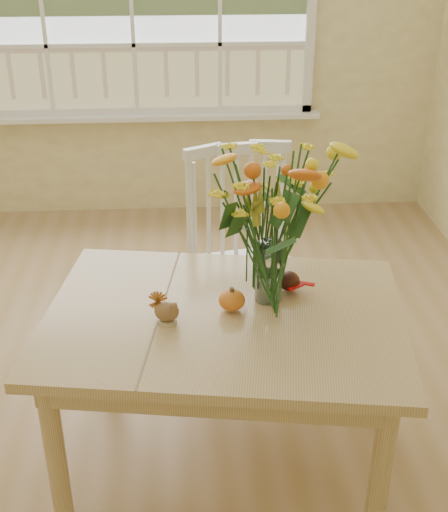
{
  "coord_description": "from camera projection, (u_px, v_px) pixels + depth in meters",
  "views": [
    {
      "loc": [
        0.29,
        -2.29,
        1.98
      ],
      "look_at": [
        0.42,
        -0.23,
        0.9
      ],
      "focal_mm": 48.0,
      "sensor_mm": 36.0,
      "label": 1
    }
  ],
  "objects": [
    {
      "name": "dark_gourd",
      "position": [
        289.0,
        282.0,
        2.54
      ],
      "size": [
        0.12,
        0.08,
        0.07
      ],
      "color": "#38160F",
      "rests_on": "dining_table"
    },
    {
      "name": "wall_back",
      "position": [
        132.0,
        11.0,
        4.29
      ],
      "size": [
        4.0,
        0.02,
        2.7
      ],
      "primitive_type": "cube",
      "color": "#D1BF86",
      "rests_on": "floor"
    },
    {
      "name": "flower_vase",
      "position": [
        271.0,
        215.0,
        2.35
      ],
      "size": [
        0.47,
        0.47,
        0.56
      ],
      "color": "white",
      "rests_on": "dining_table"
    },
    {
      "name": "windsor_chair",
      "position": [
        242.0,
        252.0,
        3.07
      ],
      "size": [
        0.55,
        0.53,
        1.02
      ],
      "rotation": [
        0.0,
        0.0,
        0.19
      ],
      "color": "white",
      "rests_on": "floor"
    },
    {
      "name": "turkey_figurine",
      "position": [
        167.0,
        312.0,
        2.35
      ],
      "size": [
        0.1,
        0.08,
        0.11
      ],
      "rotation": [
        0.0,
        0.0,
        -0.18
      ],
      "color": "#CCB78C",
      "rests_on": "dining_table"
    },
    {
      "name": "dining_table",
      "position": [
        224.0,
        335.0,
        2.46
      ],
      "size": [
        1.38,
        1.08,
        0.68
      ],
      "rotation": [
        0.0,
        0.0,
        -0.15
      ],
      "color": "tan",
      "rests_on": "floor"
    },
    {
      "name": "floor",
      "position": [
        122.0,
        420.0,
        2.93
      ],
      "size": [
        4.0,
        4.5,
        0.01
      ],
      "primitive_type": "cube",
      "color": "#A4824F",
      "rests_on": "ground"
    },
    {
      "name": "pumpkin",
      "position": [
        232.0,
        301.0,
        2.42
      ],
      "size": [
        0.09,
        0.09,
        0.07
      ],
      "primitive_type": "ellipsoid",
      "color": "#C94917",
      "rests_on": "dining_table"
    }
  ]
}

